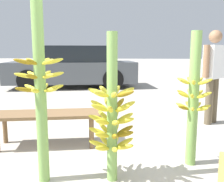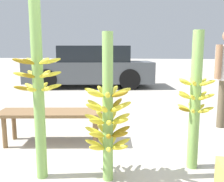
{
  "view_description": "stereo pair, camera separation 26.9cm",
  "coord_description": "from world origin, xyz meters",
  "px_view_note": "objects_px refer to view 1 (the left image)",
  "views": [
    {
      "loc": [
        0.08,
        -2.13,
        1.23
      ],
      "look_at": [
        -0.13,
        0.52,
        0.81
      ],
      "focal_mm": 40.0,
      "sensor_mm": 36.0,
      "label": 1
    },
    {
      "loc": [
        0.35,
        -2.09,
        1.23
      ],
      "look_at": [
        -0.13,
        0.52,
        0.81
      ],
      "focal_mm": 40.0,
      "sensor_mm": 36.0,
      "label": 2
    }
  ],
  "objects_px": {
    "banana_stalk_right": "(193,99)",
    "parked_car": "(73,67)",
    "banana_stalk_left": "(40,88)",
    "vendor_person": "(213,69)",
    "market_bench": "(46,117)",
    "banana_stalk_center": "(112,114)"
  },
  "relations": [
    {
      "from": "vendor_person",
      "to": "parked_car",
      "type": "distance_m",
      "value": 5.37
    },
    {
      "from": "market_bench",
      "to": "vendor_person",
      "type": "bearing_deg",
      "value": 15.96
    },
    {
      "from": "parked_car",
      "to": "vendor_person",
      "type": "bearing_deg",
      "value": -152.09
    },
    {
      "from": "banana_stalk_right",
      "to": "market_bench",
      "type": "xyz_separation_m",
      "value": [
        -1.76,
        0.41,
        -0.35
      ]
    },
    {
      "from": "banana_stalk_right",
      "to": "banana_stalk_left",
      "type": "bearing_deg",
      "value": -161.96
    },
    {
      "from": "vendor_person",
      "to": "parked_car",
      "type": "relative_size",
      "value": 0.35
    },
    {
      "from": "banana_stalk_left",
      "to": "vendor_person",
      "type": "bearing_deg",
      "value": 44.09
    },
    {
      "from": "parked_car",
      "to": "banana_stalk_center",
      "type": "bearing_deg",
      "value": -174.71
    },
    {
      "from": "vendor_person",
      "to": "parked_car",
      "type": "xyz_separation_m",
      "value": [
        -3.37,
        4.16,
        -0.25
      ]
    },
    {
      "from": "market_bench",
      "to": "parked_car",
      "type": "relative_size",
      "value": 0.33
    },
    {
      "from": "banana_stalk_left",
      "to": "parked_car",
      "type": "height_order",
      "value": "banana_stalk_left"
    },
    {
      "from": "vendor_person",
      "to": "banana_stalk_right",
      "type": "bearing_deg",
      "value": -159.53
    },
    {
      "from": "banana_stalk_right",
      "to": "parked_car",
      "type": "relative_size",
      "value": 0.32
    },
    {
      "from": "market_bench",
      "to": "banana_stalk_right",
      "type": "bearing_deg",
      "value": -23.64
    },
    {
      "from": "banana_stalk_left",
      "to": "parked_car",
      "type": "distance_m",
      "value": 6.4
    },
    {
      "from": "banana_stalk_right",
      "to": "market_bench",
      "type": "distance_m",
      "value": 1.84
    },
    {
      "from": "banana_stalk_left",
      "to": "parked_car",
      "type": "relative_size",
      "value": 0.39
    },
    {
      "from": "vendor_person",
      "to": "market_bench",
      "type": "xyz_separation_m",
      "value": [
        -2.47,
        -1.24,
        -0.55
      ]
    },
    {
      "from": "parked_car",
      "to": "banana_stalk_left",
      "type": "bearing_deg",
      "value": 179.53
    },
    {
      "from": "banana_stalk_left",
      "to": "market_bench",
      "type": "height_order",
      "value": "banana_stalk_left"
    },
    {
      "from": "vendor_person",
      "to": "market_bench",
      "type": "bearing_deg",
      "value": 160.46
    },
    {
      "from": "banana_stalk_center",
      "to": "banana_stalk_right",
      "type": "distance_m",
      "value": 0.93
    }
  ]
}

